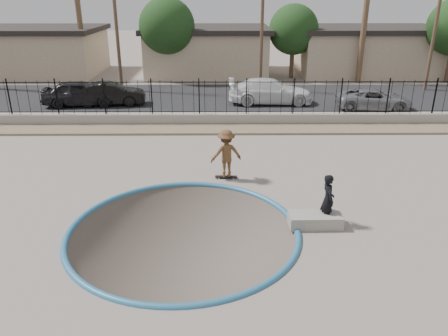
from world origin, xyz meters
The scene contains 23 objects.
ground centered at (0.00, 12.00, -1.10)m, with size 120.00×120.00×2.20m, color gray.
bowl_pit centered at (0.00, -1.00, 0.00)m, with size 6.84×6.84×1.80m, color #4D423B, non-canonical shape.
coping_ring centered at (0.00, -1.00, 0.00)m, with size 7.04×7.04×0.20m, color teal.
rock_strip centered at (0.00, 9.20, 0.06)m, with size 42.00×1.60×0.11m, color #887159.
retaining_wall centered at (0.00, 10.30, 0.30)m, with size 42.00×0.45×0.60m, color #9E968B.
fence centered at (0.00, 10.30, 1.50)m, with size 40.00×0.04×1.80m.
street centered at (0.00, 17.00, 0.02)m, with size 90.00×8.00×0.04m, color black.
house_west centered at (-15.00, 26.50, 1.97)m, with size 11.60×8.60×3.90m.
house_center centered at (0.00, 26.50, 1.97)m, with size 10.60×8.60×3.90m.
house_east centered at (14.00, 26.50, 1.97)m, with size 12.60×8.60×3.90m.
utility_pole_left centered at (-6.00, 19.00, 4.70)m, with size 1.70×0.24×9.00m.
utility_pole_mid centered at (4.00, 19.00, 4.96)m, with size 1.70×0.24×9.50m.
utility_pole_right centered at (16.00, 19.00, 4.70)m, with size 1.70×0.24×9.00m.
street_tree_left centered at (-3.00, 23.00, 4.19)m, with size 4.32×4.32×6.36m.
street_tree_mid centered at (7.00, 24.00, 3.84)m, with size 3.96×3.96×5.83m.
skater centered at (1.33, 3.00, 0.92)m, with size 1.19×0.68×1.84m, color brown.
skateboard centered at (1.33, 3.00, 0.06)m, with size 0.85×0.24×0.07m.
videographer centered at (4.38, -0.53, 0.81)m, with size 0.59×0.39×1.62m, color black.
concrete_ledge centered at (4.00, -0.72, 0.20)m, with size 1.60×0.70×0.40m, color gray.
car_a centered at (-7.58, 14.53, 0.82)m, with size 1.85×4.61×1.57m, color black.
car_b centered at (-5.77, 14.63, 0.74)m, with size 1.49×4.28×1.41m, color black.
car_c centered at (4.31, 15.00, 0.81)m, with size 2.16×5.31×1.54m, color white.
car_d centered at (10.38, 13.40, 0.66)m, with size 2.06×4.47×1.24m, color gray.
Camera 1 is at (1.11, -12.44, 6.68)m, focal length 35.00 mm.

